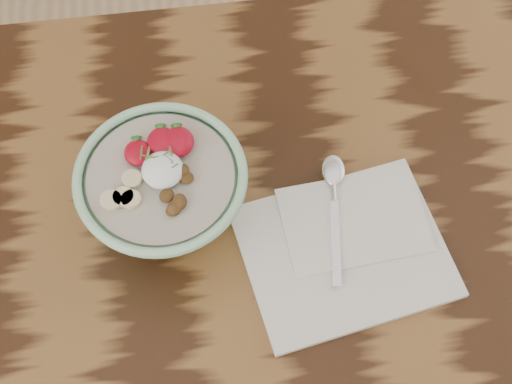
% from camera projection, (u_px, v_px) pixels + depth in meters
% --- Properties ---
extents(table, '(1.60, 0.90, 0.75)m').
position_uv_depth(table, '(310.00, 301.00, 0.96)').
color(table, black).
rests_on(table, ground).
extents(breakfast_bowl, '(0.20, 0.20, 0.13)m').
position_uv_depth(breakfast_bowl, '(164.00, 192.00, 0.85)').
color(breakfast_bowl, '#99CEA3').
rests_on(breakfast_bowl, table).
extents(napkin, '(0.28, 0.24, 0.02)m').
position_uv_depth(napkin, '(346.00, 245.00, 0.89)').
color(napkin, silver).
rests_on(napkin, table).
extents(spoon, '(0.05, 0.18, 0.01)m').
position_uv_depth(spoon, '(334.00, 188.00, 0.91)').
color(spoon, silver).
rests_on(spoon, napkin).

